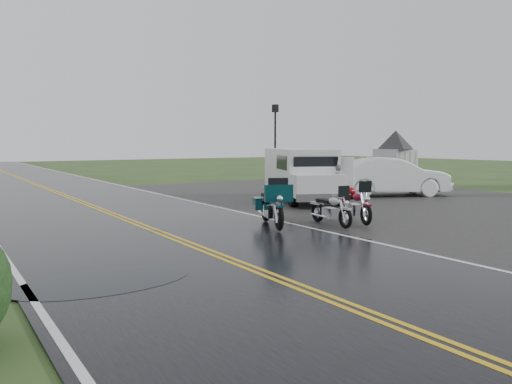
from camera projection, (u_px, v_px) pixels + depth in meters
ground at (201, 250)px, 11.22m from camera, size 120.00×120.00×0.00m
road at (85, 204)px, 19.55m from camera, size 8.00×100.00×0.04m
parking_pad at (378, 199)px, 21.37m from camera, size 14.00×24.00×0.03m
visitor_center at (395, 143)px, 31.87m from camera, size 16.00×10.00×4.80m
motorcycle_red at (366, 206)px, 14.14m from camera, size 1.45×2.25×1.25m
motorcycle_teal at (279, 207)px, 13.28m from camera, size 1.73×2.56×1.42m
motorcycle_silver at (345, 210)px, 13.64m from camera, size 0.99×2.05×1.16m
van_white at (293, 178)px, 18.50m from camera, size 4.08×6.00×2.21m
person_at_van at (336, 186)px, 18.90m from camera, size 0.68×0.66×1.58m
sedan_white at (390, 177)px, 22.45m from camera, size 5.49×3.77×1.71m
lamp_post_far_right at (275, 144)px, 29.23m from camera, size 0.40×0.40×4.68m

